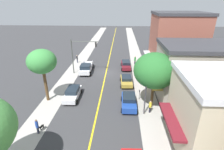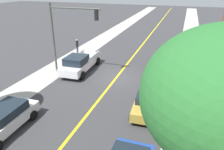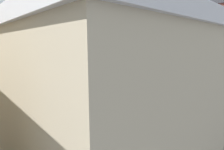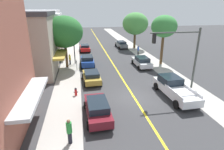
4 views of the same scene
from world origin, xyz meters
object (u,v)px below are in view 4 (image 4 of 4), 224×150
object	(u,v)px
street_tree_left_far	(164,27)
red_sedan_left_curb	(85,48)
white_pickup_truck	(174,88)
fire_hydrant	(76,92)
street_tree_right_corner	(135,24)
pedestrian_yellow_shirt	(70,59)
small_dog	(138,53)
parking_meter	(77,64)
maroon_sedan_left_curb	(97,108)
traffic_light_mast	(183,51)
grey_sedan_right_curb	(121,44)
street_lamp	(74,42)
street_tree_left_near	(64,32)
white_sedan_right_curb	(142,61)
pedestrian_green_shirt	(69,131)
blue_sedan_left_curb	(87,61)
pedestrian_blue_shirt	(138,50)
gold_sedan_left_curb	(92,76)

from	to	relation	value
street_tree_left_far	red_sedan_left_curb	bearing A→B (deg)	135.44
white_pickup_truck	fire_hydrant	bearing A→B (deg)	76.74
street_tree_right_corner	pedestrian_yellow_shirt	size ratio (longest dim) A/B	4.53
street_tree_left_far	small_dog	size ratio (longest dim) A/B	10.07
parking_meter	red_sedan_left_curb	size ratio (longest dim) A/B	0.33
street_tree_left_far	maroon_sedan_left_curb	bearing A→B (deg)	-130.49
traffic_light_mast	grey_sedan_right_curb	bearing A→B (deg)	-88.08
grey_sedan_right_curb	white_pickup_truck	xyz separation A→B (m)	(-0.08, -24.24, 0.13)
street_tree_right_corner	street_lamp	xyz separation A→B (m)	(-12.67, -9.80, -1.77)
street_tree_left_near	red_sedan_left_curb	bearing A→B (deg)	73.80
white_sedan_right_curb	pedestrian_green_shirt	distance (m)	18.31
white_sedan_right_curb	traffic_light_mast	bearing A→B (deg)	-175.93
blue_sedan_left_curb	street_tree_left_far	bearing A→B (deg)	-95.29
fire_hydrant	pedestrian_blue_shirt	xyz separation A→B (m)	(11.53, 15.65, 0.53)
fire_hydrant	grey_sedan_right_curb	bearing A→B (deg)	66.40
fire_hydrant	white_pickup_truck	size ratio (longest dim) A/B	0.13
street_tree_left_near	fire_hydrant	bearing A→B (deg)	-82.23
parking_meter	blue_sedan_left_curb	world-z (taller)	blue_sedan_left_curb
white_sedan_right_curb	small_dog	bearing A→B (deg)	-14.73
pedestrian_yellow_shirt	street_tree_right_corner	bearing A→B (deg)	-104.02
maroon_sedan_left_curb	white_sedan_right_curb	xyz separation A→B (m)	(7.95, 12.57, -0.00)
street_lamp	pedestrian_green_shirt	xyz separation A→B (m)	(-0.13, -18.66, -2.49)
street_tree_right_corner	parking_meter	world-z (taller)	street_tree_right_corner
grey_sedan_right_curb	gold_sedan_left_curb	bearing A→B (deg)	154.61
small_dog	street_tree_right_corner	bearing A→B (deg)	9.86
white_sedan_right_curb	white_pickup_truck	size ratio (longest dim) A/B	0.76
red_sedan_left_curb	pedestrian_yellow_shirt	world-z (taller)	pedestrian_yellow_shirt
maroon_sedan_left_curb	grey_sedan_right_curb	bearing A→B (deg)	-18.65
street_tree_left_near	street_tree_right_corner	distance (m)	17.98
street_tree_left_near	street_tree_right_corner	size ratio (longest dim) A/B	0.99
pedestrian_yellow_shirt	maroon_sedan_left_curb	bearing A→B (deg)	138.90
street_lamp	small_dog	size ratio (longest dim) A/B	7.36
maroon_sedan_left_curb	pedestrian_green_shirt	distance (m)	3.45
parking_meter	street_lamp	world-z (taller)	street_lamp
street_tree_right_corner	white_sedan_right_curb	xyz separation A→B (m)	(-2.75, -13.15, -4.41)
fire_hydrant	grey_sedan_right_curb	xyz separation A→B (m)	(9.76, 22.34, 0.38)
small_dog	street_lamp	bearing A→B (deg)	126.25
gold_sedan_left_curb	pedestrian_green_shirt	world-z (taller)	pedestrian_green_shirt
pedestrian_blue_shirt	traffic_light_mast	bearing A→B (deg)	-122.38
red_sedan_left_curb	small_dog	bearing A→B (deg)	-120.03
red_sedan_left_curb	white_pickup_truck	world-z (taller)	white_pickup_truck
blue_sedan_left_curb	pedestrian_blue_shirt	world-z (taller)	pedestrian_blue_shirt
fire_hydrant	blue_sedan_left_curb	size ratio (longest dim) A/B	0.19
traffic_light_mast	grey_sedan_right_curb	xyz separation A→B (m)	(-0.79, 23.55, -3.68)
street_tree_left_far	white_sedan_right_curb	size ratio (longest dim) A/B	1.59
fire_hydrant	grey_sedan_right_curb	world-z (taller)	grey_sedan_right_curb
pedestrian_green_shirt	red_sedan_left_curb	bearing A→B (deg)	-105.41
gold_sedan_left_curb	pedestrian_yellow_shirt	size ratio (longest dim) A/B	2.56
street_tree_left_near	street_lamp	bearing A→B (deg)	55.68
street_tree_right_corner	traffic_light_mast	world-z (taller)	street_tree_right_corner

